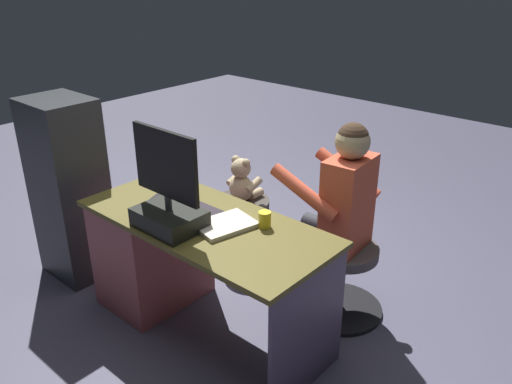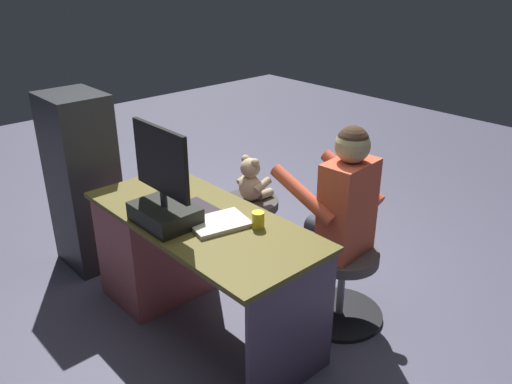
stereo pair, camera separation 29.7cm
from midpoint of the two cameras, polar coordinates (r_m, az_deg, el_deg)
name	(u,v)px [view 2 (the right image)]	position (r m, az deg, el deg)	size (l,w,h in m)	color
ground_plane	(246,302)	(3.38, 1.48, -12.05)	(10.00, 10.00, 0.00)	#525067
desk	(166,244)	(3.24, -7.27, -5.79)	(1.46, 0.65, 0.72)	brown
monitor	(164,197)	(2.71, -7.02, -0.66)	(0.45, 0.26, 0.53)	black
keyboard	(209,214)	(2.83, -2.17, -2.47)	(0.42, 0.14, 0.02)	black
computer_mouse	(178,193)	(3.06, -5.79, -0.22)	(0.06, 0.10, 0.04)	#212B2D
cup	(258,220)	(2.69, 3.38, -3.14)	(0.07, 0.07, 0.09)	yellow
tv_remote	(159,194)	(3.09, -7.91, -0.27)	(0.04, 0.15, 0.02)	black
notebook_binder	(219,223)	(2.73, -1.00, -3.50)	(0.22, 0.30, 0.02)	beige
office_chair_teddy	(251,226)	(3.73, 1.68, -3.78)	(0.53, 0.53, 0.45)	black
teddy_bear	(252,181)	(3.59, 1.88, 1.18)	(0.23, 0.23, 0.32)	beige
visitor_chair	(342,280)	(3.19, 12.07, -9.54)	(0.52, 0.52, 0.45)	black
person	(337,207)	(3.01, 11.69, -1.71)	(0.53, 0.51, 1.21)	#E05A3C
equipment_rack	(83,182)	(3.67, -16.26, 0.99)	(0.44, 0.36, 1.22)	#282A2D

